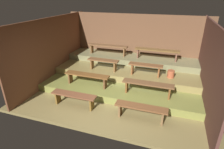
# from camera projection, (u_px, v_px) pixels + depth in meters

# --- Properties ---
(ground) EXTENTS (5.97, 4.86, 0.08)m
(ground) POSITION_uv_depth(u_px,v_px,m) (121.00, 88.00, 6.56)
(ground) COLOR olive
(wall_back) EXTENTS (5.97, 0.06, 2.31)m
(wall_back) POSITION_uv_depth(u_px,v_px,m) (135.00, 42.00, 7.86)
(wall_back) COLOR brown
(wall_back) RESTS_ON ground
(wall_left) EXTENTS (0.06, 4.86, 2.31)m
(wall_left) POSITION_uv_depth(u_px,v_px,m) (54.00, 49.00, 6.83)
(wall_left) COLOR brown
(wall_left) RESTS_ON ground
(wall_right) EXTENTS (0.06, 4.86, 2.31)m
(wall_right) POSITION_uv_depth(u_px,v_px,m) (209.00, 65.00, 5.31)
(wall_right) COLOR brown
(wall_right) RESTS_ON ground
(platform_lower) EXTENTS (5.17, 3.19, 0.23)m
(platform_lower) POSITION_uv_depth(u_px,v_px,m) (124.00, 79.00, 6.87)
(platform_lower) COLOR olive
(platform_lower) RESTS_ON ground
(platform_middle) EXTENTS (5.17, 2.15, 0.23)m
(platform_middle) POSITION_uv_depth(u_px,v_px,m) (128.00, 69.00, 7.23)
(platform_middle) COLOR olive
(platform_middle) RESTS_ON platform_lower
(platform_upper) EXTENTS (5.17, 1.11, 0.23)m
(platform_upper) POSITION_uv_depth(u_px,v_px,m) (131.00, 59.00, 7.59)
(platform_upper) COLOR olive
(platform_upper) RESTS_ON platform_middle
(bench_floor_left) EXTENTS (1.36, 0.28, 0.40)m
(bench_floor_left) POSITION_uv_depth(u_px,v_px,m) (74.00, 97.00, 5.34)
(bench_floor_left) COLOR brown
(bench_floor_left) RESTS_ON ground
(bench_floor_right) EXTENTS (1.36, 0.28, 0.40)m
(bench_floor_right) POSITION_uv_depth(u_px,v_px,m) (141.00, 109.00, 4.77)
(bench_floor_right) COLOR brown
(bench_floor_right) RESTS_ON ground
(bench_lower_left) EXTENTS (1.52, 0.28, 0.40)m
(bench_lower_left) POSITION_uv_depth(u_px,v_px,m) (87.00, 76.00, 6.07)
(bench_lower_left) COLOR brown
(bench_lower_left) RESTS_ON platform_lower
(bench_lower_right) EXTENTS (1.52, 0.28, 0.40)m
(bench_lower_right) POSITION_uv_depth(u_px,v_px,m) (148.00, 85.00, 5.49)
(bench_lower_right) COLOR brown
(bench_lower_right) RESTS_ON platform_lower
(bench_middle_left) EXTENTS (1.15, 0.28, 0.40)m
(bench_middle_left) POSITION_uv_depth(u_px,v_px,m) (103.00, 62.00, 6.70)
(bench_middle_left) COLOR brown
(bench_middle_left) RESTS_ON platform_middle
(bench_middle_right) EXTENTS (1.15, 0.28, 0.40)m
(bench_middle_right) POSITION_uv_depth(u_px,v_px,m) (146.00, 67.00, 6.26)
(bench_middle_right) COLOR brown
(bench_middle_right) RESTS_ON platform_middle
(bench_upper_left) EXTENTS (1.69, 0.28, 0.40)m
(bench_upper_left) POSITION_uv_depth(u_px,v_px,m) (108.00, 47.00, 7.66)
(bench_upper_left) COLOR brown
(bench_upper_left) RESTS_ON platform_upper
(bench_upper_right) EXTENTS (1.69, 0.28, 0.40)m
(bench_upper_right) POSITION_uv_depth(u_px,v_px,m) (157.00, 51.00, 7.07)
(bench_upper_right) COLOR brown
(bench_upper_right) RESTS_ON platform_upper
(pail_middle) EXTENTS (0.23, 0.23, 0.25)m
(pail_middle) POSITION_uv_depth(u_px,v_px,m) (171.00, 74.00, 6.17)
(pail_middle) COLOR #9E4C2D
(pail_middle) RESTS_ON platform_middle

